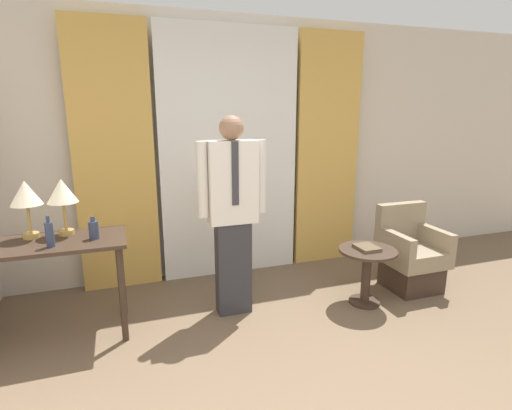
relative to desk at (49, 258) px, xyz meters
name	(u,v)px	position (x,y,z in m)	size (l,w,h in m)	color
wall_back	(227,149)	(1.66, 0.97, 0.68)	(10.00, 0.06, 2.70)	beige
curtain_sheer_center	(230,156)	(1.66, 0.84, 0.62)	(1.46, 0.06, 2.58)	white
curtain_drape_left	(114,160)	(0.52, 0.84, 0.62)	(0.75, 0.06, 2.58)	gold
curtain_drape_right	(327,152)	(2.81, 0.84, 0.62)	(0.75, 0.06, 2.58)	gold
desk	(49,258)	(0.00, 0.00, 0.00)	(1.13, 0.55, 0.80)	#38281E
table_lamp_left	(26,196)	(-0.12, 0.14, 0.47)	(0.23, 0.23, 0.45)	tan
table_lamp_right	(62,193)	(0.12, 0.14, 0.47)	(0.23, 0.23, 0.45)	tan
bottle_near_edge	(94,230)	(0.34, -0.04, 0.21)	(0.07, 0.07, 0.18)	#2D3851
bottle_by_lamp	(50,234)	(0.05, -0.13, 0.23)	(0.06, 0.06, 0.23)	#2D3851
person	(233,209)	(1.43, -0.04, 0.28)	(0.59, 0.20, 1.72)	#2D2D33
armchair	(410,256)	(3.25, -0.13, -0.34)	(0.55, 0.54, 0.84)	#38281E
side_table	(367,267)	(2.63, -0.29, -0.31)	(0.52, 0.52, 0.53)	#38281E
book	(367,248)	(2.62, -0.28, -0.12)	(0.18, 0.22, 0.03)	brown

